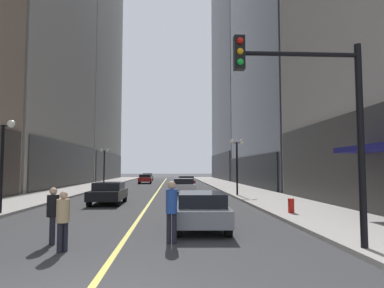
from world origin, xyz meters
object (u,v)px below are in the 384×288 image
Objects in this scene: car_white at (184,185)px; pedestrian_in_tan_trench at (63,217)px; pedestrian_in_blue_hoodie at (172,207)px; pedestrian_in_black_coat at (53,211)px; car_black at (108,192)px; traffic_light_near_right at (321,109)px; street_lamp_left_far at (104,159)px; car_red at (145,178)px; car_grey at (202,209)px; street_lamp_left_near at (3,145)px; fire_hydrant_right at (291,207)px; car_maroon at (186,181)px; car_green at (148,177)px; street_lamp_right_mid at (237,154)px.

car_white is 2.73× the size of pedestrian_in_tan_trench.
pedestrian_in_tan_trench is 0.87× the size of pedestrian_in_blue_hoodie.
pedestrian_in_black_coat is at bearing 178.32° from pedestrian_in_blue_hoodie.
traffic_light_near_right is (7.84, -12.73, 3.02)m from car_black.
car_black is 18.68m from street_lamp_left_far.
pedestrian_in_blue_hoodie reaches higher than pedestrian_in_black_coat.
car_red is 40.20m from pedestrian_in_black_coat.
car_grey is 0.99× the size of street_lamp_left_far.
pedestrian_in_black_coat reaches higher than car_black.
pedestrian_in_black_coat is at bearing -102.70° from car_white.
pedestrian_in_blue_hoodie is at bearing -37.82° from street_lamp_left_near.
car_grey is at bearing -89.56° from car_white.
pedestrian_in_tan_trench is at bearing -163.76° from pedestrian_in_blue_hoodie.
pedestrian_in_blue_hoodie reaches higher than fire_hydrant_right.
car_red is 2.98× the size of pedestrian_in_black_coat.
car_maroon is 22.03m from car_green.
car_green is at bearing 92.31° from car_red.
traffic_light_near_right is at bearing -93.45° from street_lamp_right_mid.
street_lamp_left_far reaches higher than pedestrian_in_blue_hoodie.
car_black is 18.71m from car_maroon.
car_grey is at bearing -82.30° from car_red.
street_lamp_right_mid is at bearing -41.65° from car_white.
car_red is (-5.12, 37.92, 0.00)m from car_grey.
street_lamp_left_far is at bearing 102.19° from car_black.
pedestrian_in_blue_hoodie is 2.26× the size of fire_hydrant_right.
fire_hydrant_right is at bearing -60.97° from street_lamp_left_far.
car_grey is 0.99× the size of street_lamp_left_near.
pedestrian_in_blue_hoodie is (-1.08, -2.38, 0.34)m from car_grey.
pedestrian_in_tan_trench is 7.35m from traffic_light_near_right.
car_red is 3.07× the size of pedestrian_in_tan_trench.
car_black is 0.95× the size of car_white.
street_lamp_left_near is 13.62m from fire_hydrant_right.
car_white is 2.38× the size of pedestrian_in_blue_hoodie.
street_lamp_left_far is at bearing 108.28° from car_grey.
pedestrian_in_blue_hoodie is at bearing -107.23° from street_lamp_right_mid.
street_lamp_right_mid reaches higher than car_grey.
street_lamp_left_far is (-3.80, -10.90, 2.54)m from car_red.
car_green is at bearing 95.05° from pedestrian_in_blue_hoodie.
car_white is at bearing 56.83° from street_lamp_left_near.
car_red is 34.51m from street_lamp_left_near.
street_lamp_left_near and street_lamp_right_mid have the same top height.
street_lamp_left_far is at bearing 131.74° from car_white.
car_red is 2.68× the size of pedestrian_in_blue_hoodie.
car_grey is 0.92× the size of car_maroon.
street_lamp_right_mid reaches higher than car_white.
car_black and car_maroon have the same top height.
car_red is at bearing 105.24° from fire_hydrant_right.
street_lamp_left_near is 23.31m from street_lamp_left_far.
car_maroon and car_red have the same top height.
pedestrian_in_blue_hoodie reaches higher than car_maroon.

